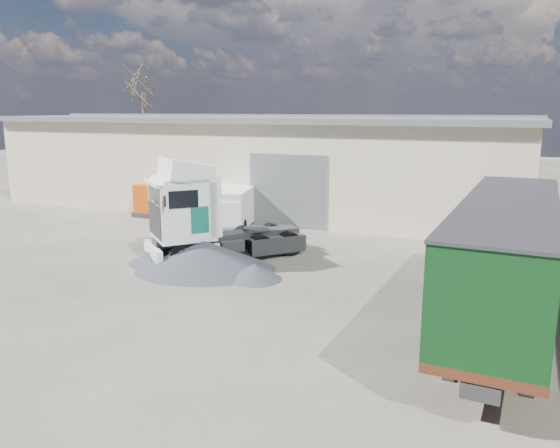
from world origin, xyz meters
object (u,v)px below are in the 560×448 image
at_px(tractor_unit, 202,217).
at_px(orange_skip, 162,203).
at_px(panel_van, 232,206).
at_px(bare_tree, 143,79).
at_px(box_trailer, 506,252).

distance_m(tractor_unit, orange_skip, 9.28).
distance_m(tractor_unit, panel_van, 6.05).
height_order(tractor_unit, orange_skip, tractor_unit).
xyz_separation_m(tractor_unit, panel_van, (-1.85, 5.72, -0.66)).
bearing_deg(bare_tree, panel_van, -39.18).
height_order(tractor_unit, box_trailer, tractor_unit).
relative_size(tractor_unit, box_trailer, 0.56).
distance_m(bare_tree, panel_van, 18.66).
height_order(box_trailer, panel_van, box_trailer).
distance_m(bare_tree, orange_skip, 15.20).
bearing_deg(bare_tree, orange_skip, -49.53).
distance_m(box_trailer, orange_skip, 19.83).
xyz_separation_m(bare_tree, tractor_unit, (15.28, -16.67, -6.25)).
height_order(bare_tree, box_trailer, bare_tree).
height_order(bare_tree, orange_skip, bare_tree).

